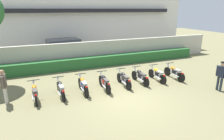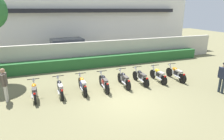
{
  "view_description": "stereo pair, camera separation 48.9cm",
  "coord_description": "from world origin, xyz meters",
  "px_view_note": "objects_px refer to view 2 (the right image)",
  "views": [
    {
      "loc": [
        -4.14,
        -7.81,
        4.35
      ],
      "look_at": [
        0.0,
        2.07,
        0.99
      ],
      "focal_mm": 31.25,
      "sensor_mm": 36.0,
      "label": 1
    },
    {
      "loc": [
        -3.69,
        -7.99,
        4.35
      ],
      "look_at": [
        0.0,
        2.07,
        0.99
      ],
      "focal_mm": 31.25,
      "sensor_mm": 36.0,
      "label": 2
    }
  ],
  "objects_px": {
    "motorcycle_in_row_0": "(34,91)",
    "officer_0": "(223,76)",
    "motorcycle_in_row_3": "(104,82)",
    "motorcycle_in_row_5": "(141,77)",
    "parked_car": "(69,49)",
    "motorcycle_in_row_4": "(124,79)",
    "motorcycle_in_row_7": "(176,73)",
    "motorcycle_in_row_1": "(60,88)",
    "motorcycle_in_row_2": "(82,85)",
    "inspector_person": "(4,82)",
    "motorcycle_in_row_6": "(158,75)"
  },
  "relations": [
    {
      "from": "motorcycle_in_row_0",
      "to": "motorcycle_in_row_2",
      "type": "bearing_deg",
      "value": -91.43
    },
    {
      "from": "motorcycle_in_row_2",
      "to": "motorcycle_in_row_4",
      "type": "distance_m",
      "value": 2.46
    },
    {
      "from": "parked_car",
      "to": "motorcycle_in_row_1",
      "type": "height_order",
      "value": "parked_car"
    },
    {
      "from": "motorcycle_in_row_1",
      "to": "inspector_person",
      "type": "xyz_separation_m",
      "value": [
        -2.54,
        0.27,
        0.56
      ]
    },
    {
      "from": "motorcycle_in_row_4",
      "to": "motorcycle_in_row_5",
      "type": "xyz_separation_m",
      "value": [
        1.12,
        0.04,
        -0.0
      ]
    },
    {
      "from": "motorcycle_in_row_7",
      "to": "inspector_person",
      "type": "bearing_deg",
      "value": 87.27
    },
    {
      "from": "motorcycle_in_row_2",
      "to": "motorcycle_in_row_3",
      "type": "height_order",
      "value": "motorcycle_in_row_2"
    },
    {
      "from": "motorcycle_in_row_5",
      "to": "parked_car",
      "type": "bearing_deg",
      "value": 21.24
    },
    {
      "from": "motorcycle_in_row_3",
      "to": "motorcycle_in_row_5",
      "type": "xyz_separation_m",
      "value": [
        2.37,
        0.12,
        -0.01
      ]
    },
    {
      "from": "motorcycle_in_row_4",
      "to": "motorcycle_in_row_6",
      "type": "distance_m",
      "value": 2.33
    },
    {
      "from": "parked_car",
      "to": "motorcycle_in_row_6",
      "type": "distance_m",
      "value": 8.69
    },
    {
      "from": "motorcycle_in_row_4",
      "to": "motorcycle_in_row_5",
      "type": "distance_m",
      "value": 1.12
    },
    {
      "from": "parked_car",
      "to": "motorcycle_in_row_4",
      "type": "bearing_deg",
      "value": -79.84
    },
    {
      "from": "motorcycle_in_row_4",
      "to": "officer_0",
      "type": "xyz_separation_m",
      "value": [
        4.57,
        -2.66,
        0.54
      ]
    },
    {
      "from": "motorcycle_in_row_7",
      "to": "parked_car",
      "type": "bearing_deg",
      "value": 35.6
    },
    {
      "from": "motorcycle_in_row_4",
      "to": "motorcycle_in_row_5",
      "type": "bearing_deg",
      "value": -86.84
    },
    {
      "from": "motorcycle_in_row_2",
      "to": "officer_0",
      "type": "relative_size",
      "value": 1.12
    },
    {
      "from": "motorcycle_in_row_0",
      "to": "inspector_person",
      "type": "xyz_separation_m",
      "value": [
        -1.3,
        0.28,
        0.55
      ]
    },
    {
      "from": "motorcycle_in_row_1",
      "to": "motorcycle_in_row_4",
      "type": "distance_m",
      "value": 3.64
    },
    {
      "from": "motorcycle_in_row_3",
      "to": "motorcycle_in_row_5",
      "type": "relative_size",
      "value": 1.01
    },
    {
      "from": "motorcycle_in_row_3",
      "to": "motorcycle_in_row_2",
      "type": "bearing_deg",
      "value": 90.43
    },
    {
      "from": "officer_0",
      "to": "motorcycle_in_row_1",
      "type": "bearing_deg",
      "value": -15.16
    },
    {
      "from": "motorcycle_in_row_1",
      "to": "motorcycle_in_row_4",
      "type": "height_order",
      "value": "motorcycle_in_row_4"
    },
    {
      "from": "motorcycle_in_row_5",
      "to": "inspector_person",
      "type": "distance_m",
      "value": 7.33
    },
    {
      "from": "motorcycle_in_row_0",
      "to": "motorcycle_in_row_1",
      "type": "relative_size",
      "value": 0.96
    },
    {
      "from": "motorcycle_in_row_2",
      "to": "motorcycle_in_row_5",
      "type": "relative_size",
      "value": 0.98
    },
    {
      "from": "motorcycle_in_row_3",
      "to": "motorcycle_in_row_7",
      "type": "relative_size",
      "value": 1.0
    },
    {
      "from": "motorcycle_in_row_3",
      "to": "officer_0",
      "type": "distance_m",
      "value": 6.39
    },
    {
      "from": "motorcycle_in_row_0",
      "to": "motorcycle_in_row_7",
      "type": "height_order",
      "value": "motorcycle_in_row_7"
    },
    {
      "from": "motorcycle_in_row_4",
      "to": "motorcycle_in_row_7",
      "type": "relative_size",
      "value": 0.98
    },
    {
      "from": "motorcycle_in_row_5",
      "to": "motorcycle_in_row_6",
      "type": "height_order",
      "value": "motorcycle_in_row_5"
    },
    {
      "from": "parked_car",
      "to": "motorcycle_in_row_7",
      "type": "relative_size",
      "value": 2.42
    },
    {
      "from": "officer_0",
      "to": "motorcycle_in_row_4",
      "type": "bearing_deg",
      "value": -27.71
    },
    {
      "from": "motorcycle_in_row_5",
      "to": "motorcycle_in_row_0",
      "type": "bearing_deg",
      "value": 89.23
    },
    {
      "from": "motorcycle_in_row_7",
      "to": "motorcycle_in_row_1",
      "type": "bearing_deg",
      "value": 88.67
    },
    {
      "from": "motorcycle_in_row_0",
      "to": "officer_0",
      "type": "relative_size",
      "value": 1.08
    },
    {
      "from": "parked_car",
      "to": "motorcycle_in_row_2",
      "type": "xyz_separation_m",
      "value": [
        -0.43,
        -7.54,
        -0.48
      ]
    },
    {
      "from": "motorcycle_in_row_0",
      "to": "motorcycle_in_row_6",
      "type": "height_order",
      "value": "motorcycle_in_row_0"
    },
    {
      "from": "motorcycle_in_row_0",
      "to": "officer_0",
      "type": "height_order",
      "value": "officer_0"
    },
    {
      "from": "motorcycle_in_row_1",
      "to": "motorcycle_in_row_3",
      "type": "distance_m",
      "value": 2.4
    },
    {
      "from": "motorcycle_in_row_5",
      "to": "motorcycle_in_row_3",
      "type": "bearing_deg",
      "value": 91.27
    },
    {
      "from": "motorcycle_in_row_4",
      "to": "officer_0",
      "type": "relative_size",
      "value": 1.13
    },
    {
      "from": "motorcycle_in_row_7",
      "to": "inspector_person",
      "type": "xyz_separation_m",
      "value": [
        -9.75,
        0.36,
        0.55
      ]
    },
    {
      "from": "parked_car",
      "to": "motorcycle_in_row_2",
      "type": "distance_m",
      "value": 7.56
    },
    {
      "from": "motorcycle_in_row_3",
      "to": "motorcycle_in_row_7",
      "type": "bearing_deg",
      "value": -88.28
    },
    {
      "from": "parked_car",
      "to": "inspector_person",
      "type": "relative_size",
      "value": 2.76
    },
    {
      "from": "inspector_person",
      "to": "motorcycle_in_row_2",
      "type": "bearing_deg",
      "value": -4.15
    },
    {
      "from": "motorcycle_in_row_7",
      "to": "officer_0",
      "type": "height_order",
      "value": "officer_0"
    },
    {
      "from": "motorcycle_in_row_5",
      "to": "inspector_person",
      "type": "relative_size",
      "value": 1.13
    },
    {
      "from": "parked_car",
      "to": "motorcycle_in_row_7",
      "type": "xyz_separation_m",
      "value": [
        5.59,
        -7.63,
        -0.49
      ]
    }
  ]
}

